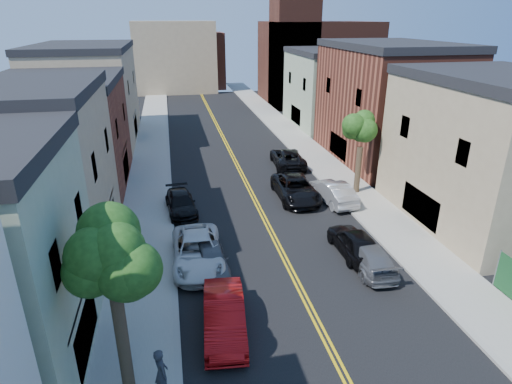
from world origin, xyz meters
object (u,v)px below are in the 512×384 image
dark_car_right_far (288,158)px  pedestrian_left (161,373)px  white_pickup (197,251)px  grey_car_right (369,257)px  grey_car_left (212,259)px  black_car_right (355,242)px  black_suv_lane (296,189)px  red_sedan (224,316)px  silver_car_right (333,192)px  black_car_left (181,203)px

dark_car_right_far → pedestrian_left: 26.36m
white_pickup → grey_car_right: white_pickup is taller
grey_car_left → pedestrian_left: 8.31m
grey_car_left → pedestrian_left: (-2.57, -7.89, 0.42)m
black_car_right → black_suv_lane: 8.50m
red_sedan → black_suv_lane: (7.10, 13.38, 0.01)m
dark_car_right_far → black_suv_lane: (-1.46, -7.51, 0.03)m
red_sedan → grey_car_left: (-0.03, 4.90, -0.10)m
red_sedan → silver_car_right: 15.57m
grey_car_left → black_car_left: (-1.31, 7.83, -0.03)m
grey_car_left → black_suv_lane: 11.08m
black_car_left → black_car_right: bearing=-44.7°
silver_car_right → red_sedan: bearing=45.4°
white_pickup → black_car_right: (8.81, -0.74, -0.01)m
grey_car_left → silver_car_right: bearing=35.0°
white_pickup → pedestrian_left: bearing=-101.2°
black_car_left → grey_car_right: 13.35m
black_car_right → red_sedan: bearing=30.5°
black_car_left → black_suv_lane: black_suv_lane is taller
black_car_left → black_car_right: (9.43, -7.79, 0.12)m
red_sedan → pedestrian_left: (-2.60, -2.99, 0.32)m
grey_car_left → black_car_right: size_ratio=0.89×
white_pickup → black_car_right: size_ratio=1.25×
dark_car_right_far → white_pickup: bearing=62.7°
white_pickup → pedestrian_left: pedestrian_left is taller
pedestrian_left → grey_car_left: bearing=-35.8°
grey_car_right → pedestrian_left: pedestrian_left is taller
silver_car_right → grey_car_right: bearing=74.9°
white_pickup → black_car_right: white_pickup is taller
red_sedan → grey_car_right: (8.28, 3.48, -0.13)m
red_sedan → white_pickup: (-0.72, 5.68, -0.00)m
white_pickup → black_car_right: 8.84m
grey_car_left → dark_car_right_far: bearing=59.4°
grey_car_right → silver_car_right: bearing=-95.5°
grey_car_left → red_sedan: bearing=-92.0°
white_pickup → silver_car_right: bearing=33.6°
white_pickup → silver_car_right: size_ratio=1.18×
black_car_right → black_suv_lane: (-0.99, 8.44, 0.02)m
black_suv_lane → grey_car_left: bearing=-129.6°
grey_car_right → pedestrian_left: bearing=33.8°
red_sedan → black_car_left: size_ratio=1.06×
silver_car_right → pedestrian_left: bearing=44.8°
white_pickup → black_car_right: bearing=-3.7°
grey_car_left → pedestrian_left: pedestrian_left is taller
white_pickup → black_suv_lane: black_suv_lane is taller
silver_car_right → pedestrian_left: size_ratio=2.50×
red_sedan → grey_car_right: red_sedan is taller
red_sedan → black_suv_lane: bearing=67.2°
white_pickup → pedestrian_left: 8.88m
silver_car_right → dark_car_right_far: (-1.04, 8.63, -0.02)m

